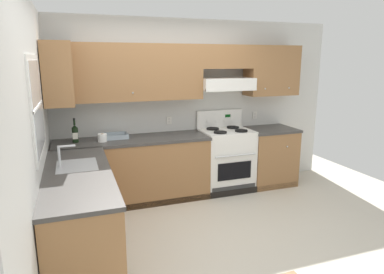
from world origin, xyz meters
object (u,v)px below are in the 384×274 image
Objects in this scene: stove at (226,159)px; paper_towel_roll at (102,138)px; bowl at (115,137)px; wine_bottle at (75,133)px.

paper_towel_roll is (-1.83, -0.04, 0.48)m from stove.
bowl is (-1.64, 0.11, 0.45)m from stove.
stove is at bearing -1.08° from wine_bottle.
bowl is 0.24m from paper_towel_roll.
paper_towel_roll is (-0.19, -0.15, 0.03)m from bowl.
wine_bottle is at bearing 166.55° from paper_towel_roll.
paper_towel_roll is at bearing -178.76° from stove.
wine_bottle is at bearing 178.92° from stove.
bowl is at bearing 38.54° from paper_towel_roll.
stove is 9.96× the size of paper_towel_roll.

